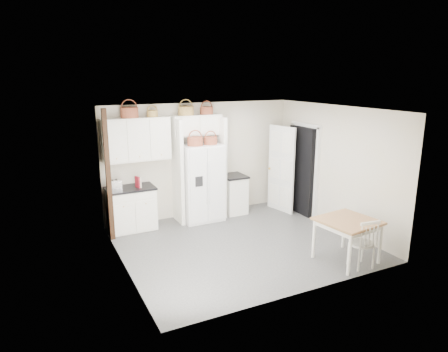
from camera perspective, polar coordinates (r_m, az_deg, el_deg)
floor at (r=7.91m, az=2.45°, el=-9.62°), size 4.50×4.50×0.00m
ceiling at (r=7.26m, az=2.66°, el=9.51°), size 4.50×4.50×0.00m
wall_back at (r=9.23m, az=-3.42°, el=2.36°), size 4.50×0.00×4.50m
wall_left at (r=6.73m, az=-14.53°, el=-2.60°), size 0.00×4.00×4.00m
wall_right at (r=8.76m, az=15.58°, el=1.20°), size 0.00×4.00×4.00m
refrigerator at (r=8.93m, az=-3.31°, el=-0.92°), size 0.89×0.72×1.73m
base_cab_left at (r=8.68m, az=-13.08°, el=-4.66°), size 0.95×0.60×0.88m
base_cab_right at (r=9.48m, az=1.35°, el=-2.69°), size 0.50×0.60×0.88m
dining_table at (r=7.41m, az=17.11°, el=-8.77°), size 1.01×1.01×0.76m
windsor_chair at (r=7.23m, az=19.07°, el=-9.11°), size 0.46×0.42×0.85m
counter_left at (r=8.54m, az=-13.25°, el=-1.72°), size 0.99×0.64×0.04m
counter_right at (r=9.36m, az=1.36°, el=-0.00°), size 0.54×0.64×0.04m
toaster at (r=8.43m, az=-15.36°, el=-1.22°), size 0.31×0.21×0.20m
cookbook_red at (r=8.46m, az=-12.26°, el=-0.86°), size 0.07×0.16×0.23m
cookbook_cream at (r=8.48m, az=-11.83°, el=-0.83°), size 0.07×0.15×0.23m
basket_upper_b at (r=8.41m, az=-13.36°, el=8.81°), size 0.36×0.36×0.21m
basket_upper_c at (r=8.53m, az=-10.19°, el=8.77°), size 0.23×0.23×0.13m
basket_bridge_a at (r=8.77m, az=-5.46°, el=9.26°), size 0.34×0.34×0.19m
basket_bridge_b at (r=8.95m, az=-2.50°, el=9.33°), size 0.29×0.29×0.17m
basket_fridge_a at (r=8.58m, az=-4.13°, el=4.96°), size 0.34×0.34×0.18m
basket_fridge_b at (r=8.72m, az=-1.94°, el=5.07°), size 0.30×0.30×0.16m
upper_cabinet at (r=8.50m, az=-12.42°, el=5.13°), size 1.40×0.34×0.90m
bridge_cabinet at (r=8.89m, az=-3.97°, el=7.28°), size 1.12×0.34×0.45m
fridge_panel_left at (r=8.76m, az=-6.62°, el=0.63°), size 0.08×0.60×2.30m
fridge_panel_right at (r=9.14m, az=-0.60°, el=1.30°), size 0.08×0.60×2.30m
trim_post at (r=8.02m, az=-16.20°, el=-0.02°), size 0.09×0.09×2.60m
doorway_void at (r=9.51m, az=11.09°, el=0.76°), size 0.18×0.85×2.05m
door_slab at (r=9.57m, az=8.16°, el=0.97°), size 0.21×0.79×2.05m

